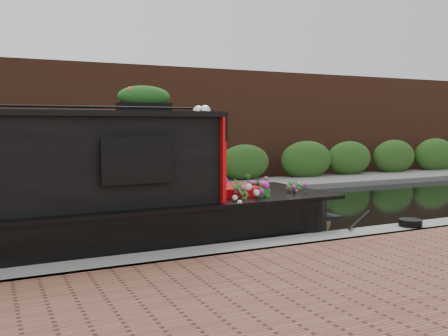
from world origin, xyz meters
name	(u,v)px	position (x,y,z in m)	size (l,w,h in m)	color
ground	(178,222)	(0.00, 0.00, 0.00)	(80.00, 80.00, 0.00)	black
near_bank_coping	(256,261)	(0.00, -3.30, 0.00)	(40.00, 0.60, 0.50)	gray
far_bank_path	(126,196)	(0.00, 4.20, 0.00)	(40.00, 2.40, 0.34)	#62625E
far_hedge	(118,192)	(0.00, 5.10, 0.00)	(40.00, 1.10, 2.80)	#284E1A
far_brick_wall	(103,184)	(0.00, 7.20, 0.00)	(40.00, 1.00, 8.00)	#562C1D
rope_fender	(317,222)	(2.07, -1.96, 0.17)	(0.34, 0.34, 0.41)	brown
coiled_mooring_rope	(410,223)	(3.07, -3.30, 0.31)	(0.40, 0.40, 0.12)	black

